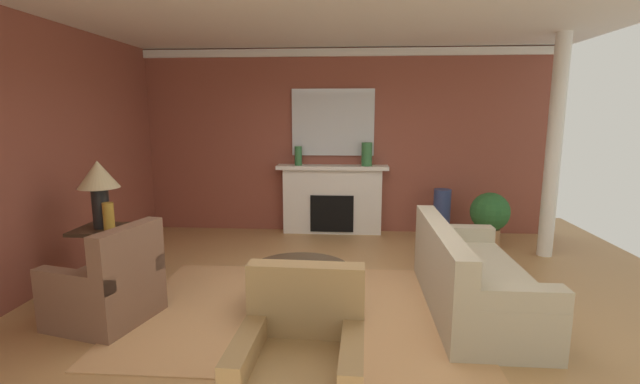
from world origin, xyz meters
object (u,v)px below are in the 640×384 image
Objects in this scene: armchair_near_window at (108,290)px; mantel_mirror at (333,122)px; table_lamp at (99,181)px; vase_mantel_right at (367,154)px; armchair_facing_fireplace at (301,375)px; side_table at (105,253)px; sofa at (470,281)px; vase_mantel_left at (298,156)px; vase_tall_corner at (442,215)px; vase_on_side_table at (109,217)px; fireplace at (332,201)px; potted_plant at (490,216)px; coffee_table at (300,279)px.

mantel_mirror is at bearing 60.17° from armchair_near_window.
vase_mantel_right reaches higher than table_lamp.
armchair_near_window is at bearing -127.61° from vase_mantel_right.
armchair_facing_fireplace is 1.36× the size of side_table.
vase_mantel_right is (-0.96, 2.77, 1.02)m from sofa.
table_lamp is 3.13m from vase_mantel_left.
mantel_mirror is 3.63m from sofa.
sofa is 2.32m from armchair_facing_fireplace.
armchair_facing_fireplace is at bearing -32.02° from armchair_near_window.
sofa is 2.62× the size of vase_tall_corner.
vase_mantel_left is at bearing 173.71° from vase_tall_corner.
vase_on_side_table reaches higher than armchair_facing_fireplace.
fireplace is 2.43m from potted_plant.
mantel_mirror is 2.80m from potted_plant.
mantel_mirror is at bearing 162.82° from vase_mantel_right.
potted_plant is (0.60, -0.42, 0.09)m from vase_tall_corner.
vase_mantel_right is 1.10m from vase_mantel_left.
fireplace reaches higher than sofa.
potted_plant is at bearing 58.88° from armchair_facing_fireplace.
table_lamp is at bearing 141.34° from vase_on_side_table.
side_table is 1.87× the size of vase_mantel_right.
side_table is at bearing 120.57° from armchair_near_window.
table_lamp reaches higher than armchair_near_window.
mantel_mirror reaches higher than table_lamp.
mantel_mirror reaches higher than fireplace.
table_lamp is at bearing -151.82° from vase_tall_corner.
sofa is at bearing -2.44° from vase_on_side_table.
sofa reaches higher than coffee_table.
table_lamp is at bearing -134.09° from fireplace.
armchair_facing_fireplace is 1.14× the size of potted_plant.
armchair_facing_fireplace reaches higher than side_table.
fireplace is 3.20m from sofa.
armchair_facing_fireplace is (-1.51, -1.75, 0.01)m from sofa.
sofa is at bearing 8.45° from armchair_near_window.
potted_plant is at bearing 20.79° from side_table.
fireplace is at bearing 5.11° from vase_mantel_left.
table_lamp reaches higher than fireplace.
vase_on_side_table is at bearing -38.66° from side_table.
fireplace is 3.60m from table_lamp.
fireplace is at bearing 162.70° from potted_plant.
armchair_near_window is 1.29× the size of table_lamp.
potted_plant is at bearing 20.79° from table_lamp.
sofa is at bearing -62.85° from mantel_mirror.
fireplace is at bearing 174.89° from vase_mantel_right.
armchair_facing_fireplace is at bearing -90.07° from fireplace.
mantel_mirror reaches higher than side_table.
vase_tall_corner is (1.91, 2.69, 0.07)m from coffee_table.
vase_on_side_table reaches higher than coffee_table.
coffee_table is 2.47m from table_lamp.
side_table is at bearing 168.66° from coffee_table.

